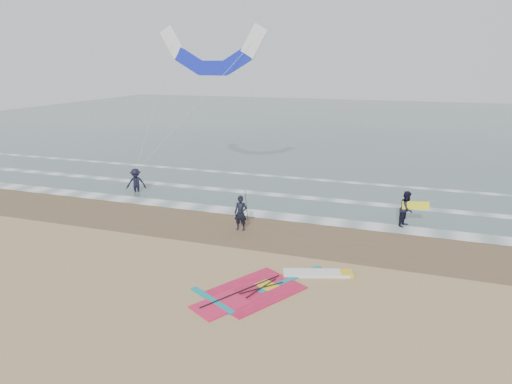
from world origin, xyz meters
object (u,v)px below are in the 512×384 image
(person_walking, at_px, (407,209))
(person_standing, at_px, (241,213))
(person_wading, at_px, (136,178))
(surf_kite, at_px, (212,55))
(windsurf_rig, at_px, (273,286))

(person_walking, bearing_deg, person_standing, 135.12)
(person_wading, bearing_deg, person_standing, -49.97)
(surf_kite, bearing_deg, person_walking, -16.73)
(windsurf_rig, xyz_separation_m, person_standing, (-3.18, 5.10, 0.83))
(windsurf_rig, bearing_deg, surf_kite, 122.32)
(person_standing, height_order, person_wading, person_wading)
(surf_kite, bearing_deg, person_standing, -57.37)
(person_walking, relative_size, person_wading, 0.96)
(person_walking, height_order, surf_kite, surf_kite)
(person_standing, distance_m, person_wading, 9.48)
(person_wading, height_order, surf_kite, surf_kite)
(windsurf_rig, bearing_deg, person_wading, 141.87)
(windsurf_rig, height_order, surf_kite, surf_kite)
(surf_kite, bearing_deg, windsurf_rig, -57.68)
(person_wading, bearing_deg, person_walking, -27.54)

